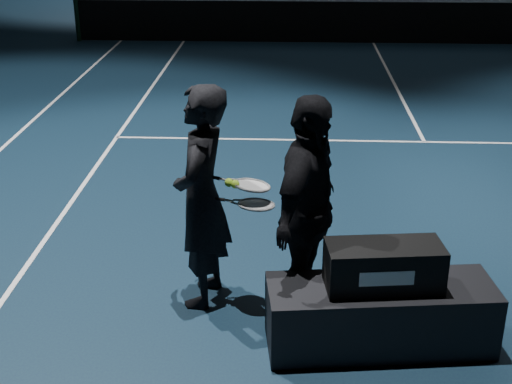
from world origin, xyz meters
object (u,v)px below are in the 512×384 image
racket_bag (384,266)px  racket_upper (252,185)px  player_b (307,213)px  tennis_balls (232,181)px  player_bench (380,315)px  player_a (202,198)px  racket_lower (256,205)px

racket_bag → racket_upper: bearing=145.8°
racket_bag → player_b: bearing=142.0°
racket_upper → tennis_balls: 0.15m
player_b → tennis_balls: size_ratio=14.97×
racket_bag → racket_upper: 1.15m
player_bench → tennis_balls: tennis_balls is taller
racket_bag → player_b: (-0.54, 0.33, 0.24)m
player_b → racket_bag: bearing=-101.6°
player_b → player_a: bearing=92.6°
player_b → racket_upper: 0.47m
player_bench → racket_bag: (0.00, 0.00, 0.41)m
player_bench → tennis_balls: (-1.11, 0.51, 0.83)m
player_b → tennis_balls: 0.62m
player_bench → racket_lower: 1.22m
player_a → player_b: (0.81, -0.25, 0.00)m
racket_upper → player_bench: bearing=-14.4°
racket_bag → racket_lower: 1.06m
racket_upper → tennis_balls: tennis_balls is taller
racket_bag → player_a: 1.49m
racket_upper → racket_bag: bearing=-14.4°
player_a → racket_lower: 0.45m
player_bench → racket_bag: size_ratio=2.00×
racket_bag → player_a: bearing=150.2°
player_b → racket_upper: player_b is taller
player_bench → racket_lower: bearing=147.5°
racket_bag → player_b: size_ratio=0.46×
player_a → player_b: same height
player_a → racket_lower: (0.43, -0.13, 0.01)m
player_b → tennis_balls: player_b is taller
racket_bag → player_a: (-1.35, 0.58, 0.24)m
player_bench → racket_lower: (-0.92, 0.45, 0.66)m
player_a → player_bench: bearing=75.4°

